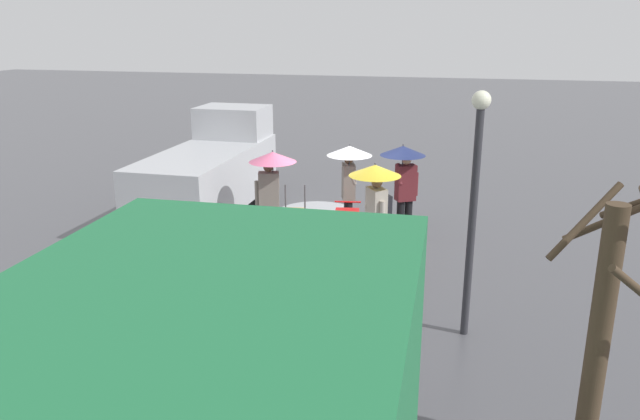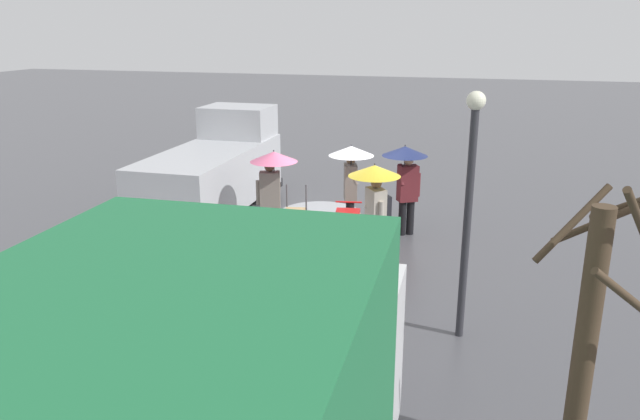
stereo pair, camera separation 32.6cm
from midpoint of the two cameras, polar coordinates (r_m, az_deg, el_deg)
The scene contains 12 objects.
ground_plane at distance 13.93m, azimuth 2.58°, elevation -3.16°, with size 90.00×90.00×0.00m, color #4C4C51.
slush_patch_under_van at distance 12.92m, azimuth -14.45°, elevation -5.34°, with size 1.76×1.76×0.01m, color #ADAFB5.
slush_patch_mid_street at distance 16.19m, azimuth 0.57°, elevation -0.23°, with size 2.14×2.14×0.01m, color #ADAFB5.
cargo_van_parked_right at distance 15.96m, azimuth -9.13°, elevation 3.67°, with size 2.20×5.34×2.60m.
shopping_cart_vendor at distance 13.31m, azimuth 3.23°, elevation -1.55°, with size 0.67×0.89×1.02m.
hand_dolly_boxes at distance 13.76m, azimuth -1.65°, elevation -1.22°, with size 0.61×0.77×1.32m.
pedestrian_pink_side at distance 14.26m, azimuth 8.61°, elevation 3.78°, with size 1.04×1.04×2.15m.
pedestrian_black_side at distance 13.52m, azimuth -3.76°, elevation 3.22°, with size 1.04×1.04×2.15m.
pedestrian_white_side at distance 14.18m, azimuth 3.53°, elevation 3.87°, with size 1.04×1.04×2.15m.
pedestrian_far_side at distance 12.25m, azimuth 5.91°, elevation 1.64°, with size 1.04×1.04×2.15m.
bare_tree_near at distance 7.18m, azimuth 24.95°, elevation -9.78°, with size 1.50×1.59×3.45m.
street_lamp at distance 9.47m, azimuth 14.61°, elevation 1.62°, with size 0.28×0.28×3.86m.
Camera 2 is at (-2.97, 12.74, 4.78)m, focal length 34.61 mm.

